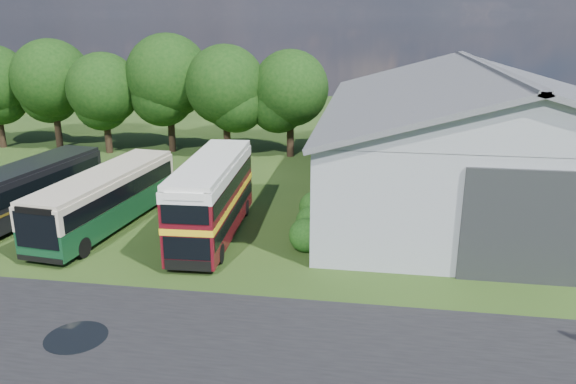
% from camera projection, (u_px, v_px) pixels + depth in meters
% --- Properties ---
extents(ground, '(120.00, 120.00, 0.00)m').
position_uv_depth(ground, '(149.00, 300.00, 22.48)').
color(ground, '#1D3611').
rests_on(ground, ground).
extents(asphalt_road, '(60.00, 8.00, 0.02)m').
position_uv_depth(asphalt_road, '(199.00, 349.00, 19.22)').
color(asphalt_road, black).
rests_on(asphalt_road, ground).
extents(puddle, '(2.20, 2.20, 0.01)m').
position_uv_depth(puddle, '(76.00, 338.00, 19.88)').
color(puddle, black).
rests_on(puddle, ground).
extents(storage_shed, '(18.80, 24.80, 8.15)m').
position_uv_depth(storage_shed, '(480.00, 131.00, 34.08)').
color(storage_shed, gray).
rests_on(storage_shed, ground).
extents(tree_left_a, '(6.46, 6.46, 9.12)m').
position_uv_depth(tree_left_a, '(52.00, 79.00, 46.42)').
color(tree_left_a, black).
rests_on(tree_left_a, ground).
extents(tree_left_b, '(5.78, 5.78, 8.16)m').
position_uv_depth(tree_left_b, '(103.00, 89.00, 44.94)').
color(tree_left_b, black).
rests_on(tree_left_b, ground).
extents(tree_mid, '(6.80, 6.80, 9.60)m').
position_uv_depth(tree_mid, '(168.00, 76.00, 45.15)').
color(tree_mid, black).
rests_on(tree_mid, ground).
extents(tree_right_a, '(6.26, 6.26, 8.83)m').
position_uv_depth(tree_right_a, '(225.00, 85.00, 43.62)').
color(tree_right_a, black).
rests_on(tree_right_a, ground).
extents(tree_right_b, '(5.98, 5.98, 8.45)m').
position_uv_depth(tree_right_b, '(290.00, 88.00, 43.72)').
color(tree_right_b, black).
rests_on(tree_right_b, ground).
extents(shrub_front, '(1.70, 1.70, 1.70)m').
position_uv_depth(shrub_front, '(306.00, 250.00, 27.31)').
color(shrub_front, '#194714').
rests_on(shrub_front, ground).
extents(shrub_mid, '(1.60, 1.60, 1.60)m').
position_uv_depth(shrub_mid, '(311.00, 235.00, 29.20)').
color(shrub_mid, '#194714').
rests_on(shrub_mid, ground).
extents(shrub_back, '(1.80, 1.80, 1.80)m').
position_uv_depth(shrub_back, '(315.00, 221.00, 31.08)').
color(shrub_back, '#194714').
rests_on(shrub_back, ground).
extents(bus_green_single, '(3.74, 11.16, 3.02)m').
position_uv_depth(bus_green_single, '(106.00, 198.00, 29.82)').
color(bus_green_single, black).
rests_on(bus_green_single, ground).
extents(bus_maroon_double, '(2.82, 9.57, 4.07)m').
position_uv_depth(bus_maroon_double, '(212.00, 199.00, 28.40)').
color(bus_maroon_double, black).
rests_on(bus_maroon_double, ground).
extents(bus_dark_single, '(4.06, 11.19, 3.02)m').
position_uv_depth(bus_dark_single, '(24.00, 192.00, 30.94)').
color(bus_dark_single, black).
rests_on(bus_dark_single, ground).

